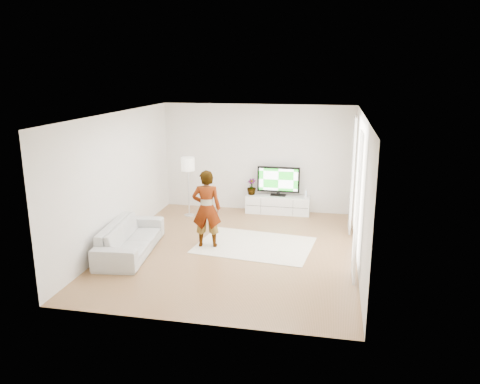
% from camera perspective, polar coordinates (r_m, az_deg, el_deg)
% --- Properties ---
extents(floor, '(6.00, 6.00, 0.00)m').
position_cam_1_polar(floor, '(9.85, -0.81, -7.02)').
color(floor, '#9A6B45').
rests_on(floor, ground).
extents(ceiling, '(6.00, 6.00, 0.00)m').
position_cam_1_polar(ceiling, '(9.20, -0.87, 9.42)').
color(ceiling, white).
rests_on(ceiling, wall_back).
extents(wall_left, '(0.02, 6.00, 2.80)m').
position_cam_1_polar(wall_left, '(10.24, -14.66, 1.54)').
color(wall_left, silver).
rests_on(wall_left, floor).
extents(wall_right, '(0.02, 6.00, 2.80)m').
position_cam_1_polar(wall_right, '(9.24, 14.49, 0.17)').
color(wall_right, silver).
rests_on(wall_right, floor).
extents(wall_back, '(5.00, 0.02, 2.80)m').
position_cam_1_polar(wall_back, '(12.31, 2.10, 4.16)').
color(wall_back, silver).
rests_on(wall_back, floor).
extents(wall_front, '(5.00, 0.02, 2.80)m').
position_cam_1_polar(wall_front, '(6.64, -6.31, -5.10)').
color(wall_front, silver).
rests_on(wall_front, floor).
extents(window, '(0.01, 2.60, 2.50)m').
position_cam_1_polar(window, '(9.52, 14.30, 0.91)').
color(window, white).
rests_on(window, wall_right).
extents(curtain_near, '(0.04, 0.70, 2.60)m').
position_cam_1_polar(curtain_near, '(8.29, 14.11, -1.82)').
color(curtain_near, white).
rests_on(curtain_near, floor).
extents(curtain_far, '(0.04, 0.70, 2.60)m').
position_cam_1_polar(curtain_far, '(10.81, 13.54, 2.01)').
color(curtain_far, white).
rests_on(curtain_far, floor).
extents(media_console, '(1.66, 0.47, 0.47)m').
position_cam_1_polar(media_console, '(12.27, 4.63, -1.52)').
color(media_console, white).
rests_on(media_console, floor).
extents(television, '(1.10, 0.22, 0.76)m').
position_cam_1_polar(television, '(12.14, 4.71, 1.46)').
color(television, black).
rests_on(television, media_console).
extents(game_console, '(0.06, 0.16, 0.21)m').
position_cam_1_polar(game_console, '(12.13, 8.06, -0.16)').
color(game_console, white).
rests_on(game_console, media_console).
extents(potted_plant, '(0.30, 0.30, 0.42)m').
position_cam_1_polar(potted_plant, '(12.25, 1.41, 0.66)').
color(potted_plant, '#3F7238').
rests_on(potted_plant, media_console).
extents(rug, '(2.57, 1.99, 0.01)m').
position_cam_1_polar(rug, '(10.08, 1.79, -6.48)').
color(rug, '#EFE7CC').
rests_on(rug, floor).
extents(player, '(0.66, 0.50, 1.65)m').
position_cam_1_polar(player, '(9.78, -4.10, -2.03)').
color(player, '#334772').
rests_on(player, rug).
extents(sofa, '(1.09, 2.27, 0.64)m').
position_cam_1_polar(sofa, '(9.83, -13.23, -5.48)').
color(sofa, beige).
rests_on(sofa, floor).
extents(floor_lamp, '(0.34, 0.34, 1.52)m').
position_cam_1_polar(floor_lamp, '(11.85, -6.36, 3.09)').
color(floor_lamp, silver).
rests_on(floor_lamp, floor).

